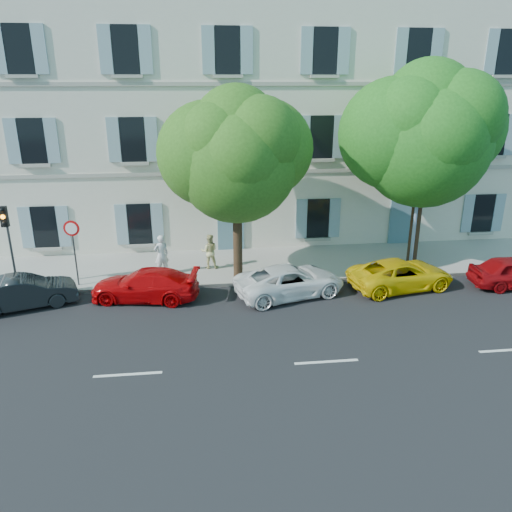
{
  "coord_description": "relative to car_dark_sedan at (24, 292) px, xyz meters",
  "views": [
    {
      "loc": [
        -3.72,
        -17.02,
        8.26
      ],
      "look_at": [
        -1.48,
        2.0,
        1.4
      ],
      "focal_mm": 35.0,
      "sensor_mm": 36.0,
      "label": 1
    }
  ],
  "objects": [
    {
      "name": "road_sign",
      "position": [
        1.61,
        1.62,
        1.53
      ],
      "size": [
        0.64,
        0.12,
        2.78
      ],
      "color": "#383A3D",
      "rests_on": "sidewalk"
    },
    {
      "name": "tree_right",
      "position": [
        16.33,
        2.42,
        5.05
      ],
      "size": [
        5.59,
        5.59,
        8.61
      ],
      "color": "#3A2819",
      "rests_on": "sidewalk"
    },
    {
      "name": "tree_left",
      "position": [
        8.26,
        1.78,
        4.49
      ],
      "size": [
        4.97,
        4.97,
        7.7
      ],
      "color": "#3A2819",
      "rests_on": "sidewalk"
    },
    {
      "name": "building",
      "position": [
        10.41,
        9.05,
        5.38
      ],
      "size": [
        28.0,
        7.0,
        12.0
      ],
      "primitive_type": "cube",
      "color": "beige",
      "rests_on": "ground"
    },
    {
      "name": "car_white_coupe",
      "position": [
        10.18,
        -0.07,
        -0.01
      ],
      "size": [
        4.8,
        3.14,
        1.23
      ],
      "primitive_type": "imported",
      "rotation": [
        0.0,
        0.0,
        1.84
      ],
      "color": "white",
      "rests_on": "ground"
    },
    {
      "name": "ground",
      "position": [
        10.41,
        -1.15,
        -0.62
      ],
      "size": [
        90.0,
        90.0,
        0.0
      ],
      "primitive_type": "plane",
      "color": "black"
    },
    {
      "name": "traffic_light",
      "position": [
        -0.82,
        1.54,
        2.03
      ],
      "size": [
        0.27,
        0.39,
        3.45
      ],
      "color": "#383A3D",
      "rests_on": "sidewalk"
    },
    {
      "name": "car_yellow_supercar",
      "position": [
        14.87,
        0.11,
        -0.01
      ],
      "size": [
        4.66,
        2.78,
        1.21
      ],
      "primitive_type": "imported",
      "rotation": [
        0.0,
        0.0,
        1.76
      ],
      "color": "yellow",
      "rests_on": "ground"
    },
    {
      "name": "car_red_coupe",
      "position": [
        4.47,
        0.22,
        -0.01
      ],
      "size": [
        4.43,
        2.4,
        1.22
      ],
      "primitive_type": "imported",
      "rotation": [
        0.0,
        0.0,
        4.54
      ],
      "color": "#BC0508",
      "rests_on": "ground"
    },
    {
      "name": "car_dark_sedan",
      "position": [
        0.0,
        0.0,
        0.0
      ],
      "size": [
        3.99,
        2.47,
        1.24
      ],
      "primitive_type": "imported",
      "rotation": [
        0.0,
        0.0,
        1.9
      ],
      "color": "black",
      "rests_on": "ground"
    },
    {
      "name": "sidewalk",
      "position": [
        10.41,
        3.3,
        -0.55
      ],
      "size": [
        36.0,
        4.5,
        0.15
      ],
      "primitive_type": "cube",
      "color": "#A09E96",
      "rests_on": "ground"
    },
    {
      "name": "pedestrian_a",
      "position": [
        4.99,
        2.49,
        0.41
      ],
      "size": [
        0.76,
        0.65,
        1.77
      ],
      "primitive_type": "imported",
      "rotation": [
        0.0,
        0.0,
        3.56
      ],
      "color": "silver",
      "rests_on": "sidewalk"
    },
    {
      "name": "street_lamp",
      "position": [
        16.0,
        1.63,
        3.7
      ],
      "size": [
        0.26,
        1.57,
        7.36
      ],
      "color": "#7293BF",
      "rests_on": "sidewalk"
    },
    {
      "name": "kerb",
      "position": [
        10.41,
        1.13,
        -0.54
      ],
      "size": [
        36.0,
        0.16,
        0.16
      ],
      "primitive_type": "cube",
      "color": "#9E998E",
      "rests_on": "ground"
    },
    {
      "name": "pedestrian_b",
      "position": [
        7.08,
        2.99,
        0.32
      ],
      "size": [
        0.8,
        0.64,
        1.57
      ],
      "primitive_type": "imported",
      "rotation": [
        0.0,
        0.0,
        3.09
      ],
      "color": "#CFC684",
      "rests_on": "sidewalk"
    }
  ]
}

